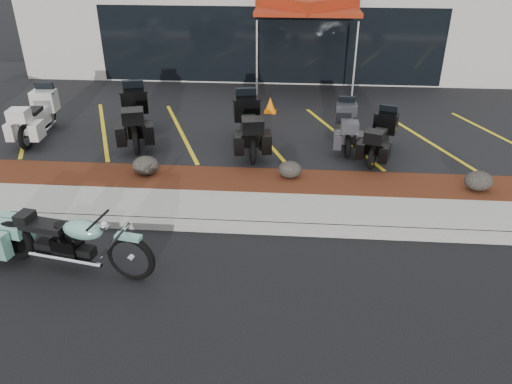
# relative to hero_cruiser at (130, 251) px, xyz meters

# --- Properties ---
(ground) EXTENTS (90.00, 90.00, 0.00)m
(ground) POSITION_rel_hero_cruiser_xyz_m (1.65, 0.73, -0.56)
(ground) COLOR black
(ground) RESTS_ON ground
(curb) EXTENTS (24.00, 0.25, 0.15)m
(curb) POSITION_rel_hero_cruiser_xyz_m (1.65, 1.63, -0.48)
(curb) COLOR gray
(curb) RESTS_ON ground
(sidewalk) EXTENTS (24.00, 1.20, 0.15)m
(sidewalk) POSITION_rel_hero_cruiser_xyz_m (1.65, 2.33, -0.48)
(sidewalk) COLOR gray
(sidewalk) RESTS_ON ground
(mulch_bed) EXTENTS (24.00, 1.20, 0.16)m
(mulch_bed) POSITION_rel_hero_cruiser_xyz_m (1.65, 3.53, -0.48)
(mulch_bed) COLOR #3E1A0E
(mulch_bed) RESTS_ON ground
(upper_lot) EXTENTS (26.00, 9.60, 0.15)m
(upper_lot) POSITION_rel_hero_cruiser_xyz_m (1.65, 8.93, -0.48)
(upper_lot) COLOR black
(upper_lot) RESTS_ON ground
(dealership_building) EXTENTS (18.00, 8.16, 4.00)m
(dealership_building) POSITION_rel_hero_cruiser_xyz_m (1.65, 15.20, 1.45)
(dealership_building) COLOR #A9A499
(dealership_building) RESTS_ON ground
(boulder_left) EXTENTS (0.61, 0.51, 0.43)m
(boulder_left) POSITION_rel_hero_cruiser_xyz_m (-0.76, 3.61, -0.18)
(boulder_left) COLOR black
(boulder_left) RESTS_ON mulch_bed
(boulder_mid) EXTENTS (0.53, 0.44, 0.37)m
(boulder_mid) POSITION_rel_hero_cruiser_xyz_m (2.52, 3.71, -0.21)
(boulder_mid) COLOR black
(boulder_mid) RESTS_ON mulch_bed
(boulder_right) EXTENTS (0.60, 0.50, 0.42)m
(boulder_right) POSITION_rel_hero_cruiser_xyz_m (6.56, 3.40, -0.19)
(boulder_right) COLOR black
(boulder_right) RESTS_ON mulch_bed
(hero_cruiser) EXTENTS (3.27, 1.39, 1.12)m
(hero_cruiser) POSITION_rel_hero_cruiser_xyz_m (0.00, 0.00, 0.00)
(hero_cruiser) COLOR #6BA793
(hero_cruiser) RESTS_ON ground
(touring_white) EXTENTS (1.00, 2.29, 1.30)m
(touring_white) POSITION_rel_hero_cruiser_xyz_m (-4.27, 6.42, 0.24)
(touring_white) COLOR silver
(touring_white) RESTS_ON upper_lot
(touring_black_front) EXTENTS (1.55, 2.59, 1.41)m
(touring_black_front) POSITION_rel_hero_cruiser_xyz_m (-1.77, 6.41, 0.30)
(touring_black_front) COLOR black
(touring_black_front) RESTS_ON upper_lot
(touring_black_mid) EXTENTS (1.30, 2.48, 1.37)m
(touring_black_mid) POSITION_rel_hero_cruiser_xyz_m (1.31, 6.08, 0.28)
(touring_black_mid) COLOR black
(touring_black_mid) RESTS_ON upper_lot
(touring_grey) EXTENTS (0.78, 1.95, 1.13)m
(touring_grey) POSITION_rel_hero_cruiser_xyz_m (3.94, 6.34, 0.15)
(touring_grey) COLOR #303136
(touring_grey) RESTS_ON upper_lot
(touring_black_rear) EXTENTS (1.37, 2.10, 1.14)m
(touring_black_rear) POSITION_rel_hero_cruiser_xyz_m (4.90, 5.65, 0.16)
(touring_black_rear) COLOR black
(touring_black_rear) RESTS_ON upper_lot
(traffic_cone) EXTENTS (0.44, 0.44, 0.47)m
(traffic_cone) POSITION_rel_hero_cruiser_xyz_m (1.85, 8.16, -0.18)
(traffic_cone) COLOR orange
(traffic_cone) RESTS_ON upper_lot
(popup_canopy) EXTENTS (3.70, 3.70, 3.06)m
(popup_canopy) POSITION_rel_hero_cruiser_xyz_m (2.88, 10.83, 2.37)
(popup_canopy) COLOR silver
(popup_canopy) RESTS_ON upper_lot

